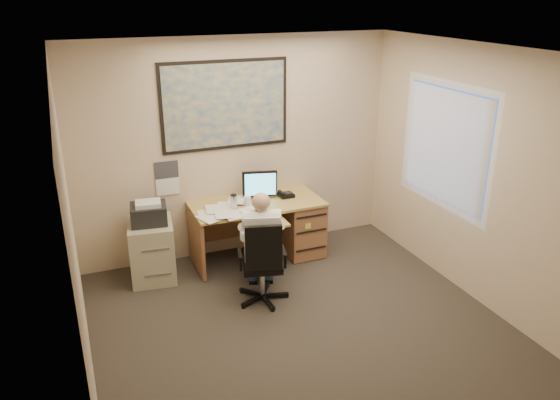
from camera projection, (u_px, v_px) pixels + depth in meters
name	position (u px, v px, depth m)	size (l,w,h in m)	color
room_shell	(317.00, 214.00, 4.77)	(4.00, 4.50, 2.70)	#322C26
desk	(281.00, 221.00, 6.90)	(1.60, 0.97, 1.09)	tan
world_map	(225.00, 105.00, 6.45)	(1.56, 0.03, 1.06)	#1E4C93
wall_calendar	(167.00, 178.00, 6.49)	(0.28, 0.01, 0.42)	white
window_blinds	(445.00, 146.00, 6.08)	(0.06, 1.40, 1.30)	beige
filing_cabinet	(152.00, 245.00, 6.32)	(0.57, 0.66, 0.96)	#B3AD90
office_chair	(265.00, 278.00, 5.87)	(0.71, 0.71, 0.97)	black
person	(261.00, 247.00, 5.81)	(0.51, 0.74, 1.23)	white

